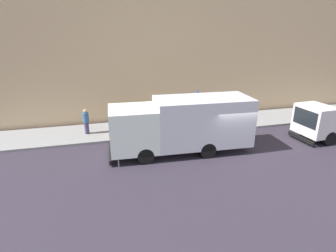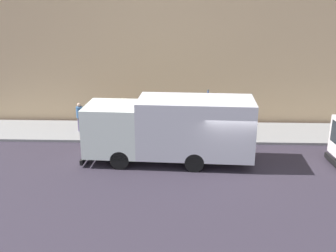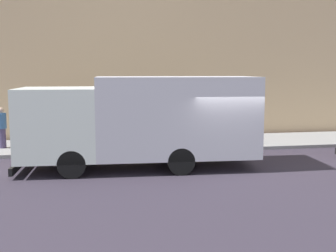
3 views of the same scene
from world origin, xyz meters
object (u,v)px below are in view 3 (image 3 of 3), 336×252
Objects in this scene: pedestrian_standing at (2,127)px; pedestrian_walking at (64,122)px; street_sign_post at (181,109)px; traffic_cone_orange at (42,141)px; large_utility_truck at (142,119)px.

pedestrian_walking is at bearing 91.21° from pedestrian_standing.
street_sign_post reaches higher than pedestrian_walking.
pedestrian_walking is 2.63m from pedestrian_standing.
large_utility_truck is at bearing -129.97° from traffic_cone_orange.
street_sign_post reaches higher than pedestrian_standing.
large_utility_truck is 4.81× the size of pedestrian_standing.
street_sign_post is at bearing -93.51° from traffic_cone_orange.
pedestrian_walking reaches higher than traffic_cone_orange.
street_sign_post reaches higher than traffic_cone_orange.
pedestrian_standing is (-1.08, 2.40, -0.04)m from pedestrian_walking.
large_utility_truck is 4.67× the size of pedestrian_walking.
street_sign_post is (2.75, -1.90, 0.07)m from large_utility_truck.
pedestrian_walking is at bearing 33.33° from large_utility_truck.
traffic_cone_orange is at bearing 65.26° from pedestrian_walking.
street_sign_post is at bearing 57.69° from pedestrian_standing.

